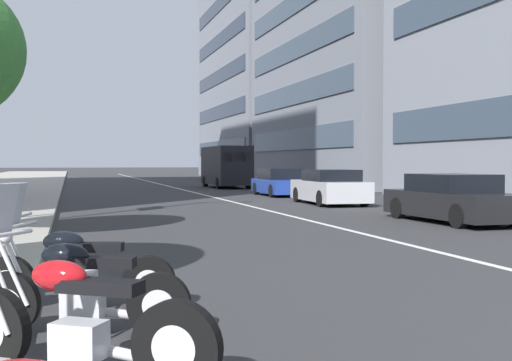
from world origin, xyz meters
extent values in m
cube|color=silver|center=(35.00, 0.00, 0.00)|extent=(110.00, 0.16, 0.01)
cylinder|color=black|center=(1.82, 5.80, 0.34)|extent=(0.47, 0.63, 0.68)
cylinder|color=silver|center=(1.82, 5.80, 0.34)|extent=(0.29, 0.35, 0.34)
cube|color=silver|center=(2.25, 6.47, 0.32)|extent=(0.43, 0.46, 0.28)
cube|color=black|center=(2.15, 6.31, 0.74)|extent=(0.53, 0.66, 0.10)
ellipsoid|color=#AD1116|center=(2.35, 6.61, 0.80)|extent=(0.45, 0.52, 0.24)
cylinder|color=silver|center=(2.70, 7.03, 0.64)|extent=(0.21, 0.29, 0.64)
cylinder|color=silver|center=(2.60, 7.00, 1.10)|extent=(0.52, 0.36, 0.04)
cylinder|color=silver|center=(2.22, 6.15, 0.20)|extent=(0.45, 0.62, 0.16)
cylinder|color=black|center=(3.84, 7.11, 0.30)|extent=(0.30, 0.62, 0.61)
cylinder|color=silver|center=(3.84, 7.11, 0.30)|extent=(0.22, 0.33, 0.30)
cylinder|color=black|center=(3.38, 5.72, 0.30)|extent=(0.30, 0.62, 0.61)
cylinder|color=silver|center=(3.38, 5.72, 0.30)|extent=(0.22, 0.33, 0.30)
cube|color=silver|center=(3.61, 6.41, 0.29)|extent=(0.37, 0.44, 0.28)
cube|color=black|center=(3.55, 6.24, 0.70)|extent=(0.41, 0.68, 0.10)
ellipsoid|color=black|center=(3.66, 6.57, 0.76)|extent=(0.37, 0.51, 0.24)
cylinder|color=silver|center=(3.75, 7.05, 0.61)|extent=(0.14, 0.31, 0.64)
cylinder|color=silver|center=(3.88, 7.01, 0.61)|extent=(0.14, 0.31, 0.64)
cylinder|color=silver|center=(3.79, 6.96, 1.06)|extent=(0.58, 0.22, 0.04)
sphere|color=silver|center=(3.85, 7.13, 0.94)|extent=(0.14, 0.14, 0.14)
cube|color=#B2BCC6|center=(3.82, 7.05, 1.24)|extent=(0.46, 0.25, 0.44)
cylinder|color=silver|center=(3.66, 6.10, 0.18)|extent=(0.30, 0.68, 0.16)
cylinder|color=black|center=(5.00, 7.20, 0.30)|extent=(0.28, 0.61, 0.60)
cylinder|color=silver|center=(5.00, 7.20, 0.30)|extent=(0.21, 0.32, 0.30)
cylinder|color=black|center=(4.57, 5.67, 0.30)|extent=(0.28, 0.61, 0.60)
cylinder|color=silver|center=(4.57, 5.67, 0.30)|extent=(0.21, 0.32, 0.30)
cube|color=silver|center=(4.79, 6.44, 0.29)|extent=(0.35, 0.44, 0.28)
cube|color=black|center=(4.74, 6.26, 0.70)|extent=(0.38, 0.68, 0.10)
ellipsoid|color=black|center=(4.84, 6.60, 0.76)|extent=(0.36, 0.51, 0.24)
cylinder|color=silver|center=(4.91, 7.15, 0.61)|extent=(0.13, 0.32, 0.64)
cylinder|color=silver|center=(5.05, 7.11, 0.61)|extent=(0.13, 0.32, 0.64)
cylinder|color=silver|center=(4.96, 7.05, 1.06)|extent=(0.59, 0.20, 0.04)
sphere|color=silver|center=(5.01, 7.22, 0.94)|extent=(0.14, 0.14, 0.14)
cylinder|color=silver|center=(4.85, 6.13, 0.18)|extent=(0.27, 0.68, 0.16)
cube|color=black|center=(12.84, -3.66, 0.50)|extent=(4.62, 1.90, 0.69)
cube|color=black|center=(12.90, -3.65, 1.09)|extent=(2.30, 1.72, 0.49)
cylinder|color=black|center=(14.35, -2.80, 0.31)|extent=(0.62, 0.23, 0.62)
cylinder|color=black|center=(14.37, -4.48, 0.31)|extent=(0.62, 0.23, 0.62)
cylinder|color=black|center=(11.32, -2.83, 0.31)|extent=(0.62, 0.23, 0.62)
cube|color=#B7B7BC|center=(20.94, -3.34, 0.53)|extent=(4.60, 2.06, 0.77)
cube|color=black|center=(20.73, -3.33, 1.14)|extent=(2.35, 1.81, 0.45)
cylinder|color=black|center=(22.47, -2.56, 0.31)|extent=(0.63, 0.25, 0.62)
cylinder|color=black|center=(22.39, -4.25, 0.31)|extent=(0.63, 0.25, 0.62)
cylinder|color=black|center=(19.49, -2.42, 0.31)|extent=(0.63, 0.25, 0.62)
cylinder|color=black|center=(19.41, -4.11, 0.31)|extent=(0.63, 0.25, 0.62)
cube|color=navy|center=(27.48, -3.46, 0.48)|extent=(4.35, 1.90, 0.66)
cube|color=black|center=(27.52, -3.46, 1.08)|extent=(2.37, 1.72, 0.53)
cylinder|color=black|center=(28.92, -2.63, 0.31)|extent=(0.62, 0.23, 0.62)
cylinder|color=black|center=(28.90, -4.32, 0.31)|extent=(0.62, 0.23, 0.62)
cylinder|color=black|center=(26.07, -2.60, 0.31)|extent=(0.62, 0.23, 0.62)
cylinder|color=black|center=(26.04, -4.28, 0.31)|extent=(0.62, 0.23, 0.62)
cube|color=black|center=(38.04, -3.23, 1.44)|extent=(5.90, 2.13, 2.44)
cube|color=black|center=(35.12, -3.24, 1.98)|extent=(0.05, 1.76, 0.56)
cylinder|color=black|center=(40.04, -2.27, 0.36)|extent=(0.72, 0.26, 0.72)
cylinder|color=black|center=(40.05, -4.17, 0.36)|extent=(0.72, 0.26, 0.72)
cylinder|color=black|center=(36.04, -2.29, 0.36)|extent=(0.72, 0.26, 0.72)
cylinder|color=black|center=(36.05, -4.19, 0.36)|extent=(0.72, 0.26, 0.72)
cube|color=#384756|center=(40.99, -8.94, 3.30)|extent=(20.20, 0.08, 1.50)
cube|color=#384756|center=(40.99, -8.94, 6.52)|extent=(20.20, 0.08, 1.50)
cube|color=#384756|center=(40.99, -8.94, 9.74)|extent=(20.20, 0.08, 1.50)
cube|color=#384756|center=(40.99, -8.94, 12.96)|extent=(20.20, 0.08, 1.50)
cube|color=#232D3D|center=(65.03, -8.94, 3.20)|extent=(21.24, 0.08, 1.50)
cube|color=#232D3D|center=(65.03, -8.94, 7.02)|extent=(21.24, 0.08, 1.50)
cube|color=#232D3D|center=(65.03, -8.94, 10.84)|extent=(21.24, 0.08, 1.50)
cube|color=#232D3D|center=(65.03, -8.94, 14.66)|extent=(21.24, 0.08, 1.50)
cube|color=#232D3D|center=(65.03, -8.94, 18.48)|extent=(21.24, 0.08, 1.50)
camera|label=1|loc=(-2.75, 6.52, 1.66)|focal=45.33mm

